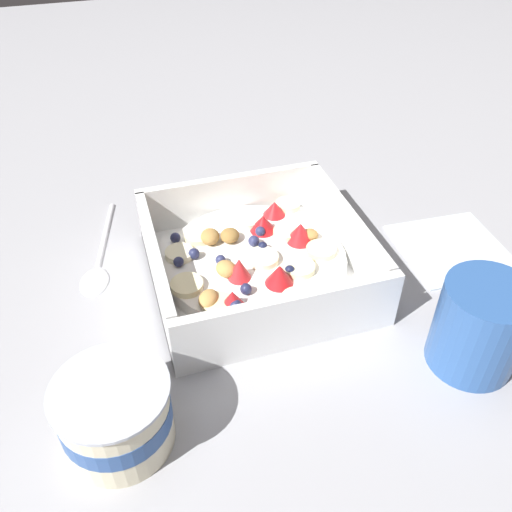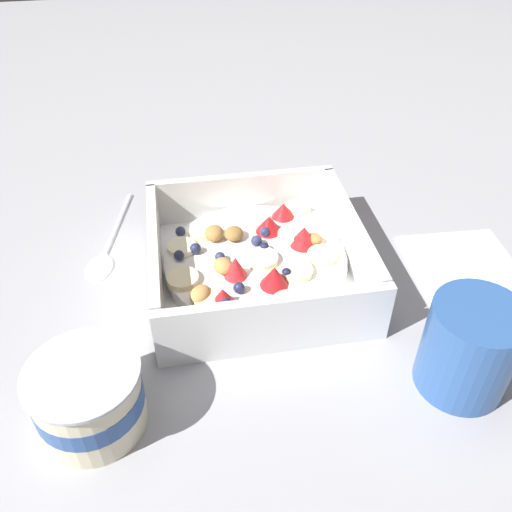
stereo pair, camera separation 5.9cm
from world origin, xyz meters
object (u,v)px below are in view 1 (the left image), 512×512
at_px(coffee_mug, 480,325).
at_px(folded_napkin, 452,247).
at_px(fruit_bowl, 256,262).
at_px(spoon, 98,264).
at_px(yogurt_cup, 116,414).

distance_m(coffee_mug, folded_napkin, 0.17).
bearing_deg(coffee_mug, fruit_bowl, -46.86).
height_order(fruit_bowl, folded_napkin, fruit_bowl).
bearing_deg(folded_napkin, fruit_bowl, -5.28).
xyz_separation_m(coffee_mug, folded_napkin, (-0.08, -0.15, -0.04)).
relative_size(spoon, folded_napkin, 1.44).
bearing_deg(folded_napkin, coffee_mug, 62.37).
relative_size(fruit_bowl, coffee_mug, 2.36).
distance_m(fruit_bowl, coffee_mug, 0.23).
distance_m(fruit_bowl, folded_napkin, 0.24).
bearing_deg(coffee_mug, spoon, -36.21).
distance_m(yogurt_cup, coffee_mug, 0.33).
relative_size(spoon, yogurt_cup, 1.85).
height_order(yogurt_cup, folded_napkin, yogurt_cup).
height_order(fruit_bowl, spoon, fruit_bowl).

